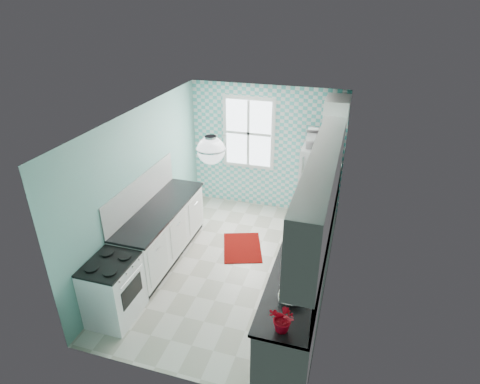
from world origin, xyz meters
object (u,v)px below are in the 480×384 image
(fruit_bowl, at_px, (291,298))
(fridge, at_px, (318,187))
(ceiling_light, at_px, (211,150))
(stove, at_px, (113,289))
(potted_plant, at_px, (284,319))
(sink, at_px, (317,205))
(microwave, at_px, (323,139))

(fruit_bowl, bearing_deg, fridge, 91.54)
(ceiling_light, height_order, stove, ceiling_light)
(ceiling_light, xyz_separation_m, stove, (-1.20, -0.72, -1.86))
(fridge, bearing_deg, fruit_bowl, -89.80)
(stove, bearing_deg, potted_plant, -15.04)
(ceiling_light, relative_size, sink, 0.66)
(potted_plant, bearing_deg, sink, 89.91)
(stove, relative_size, potted_plant, 2.86)
(sink, bearing_deg, fruit_bowl, -92.44)
(ceiling_light, height_order, potted_plant, ceiling_light)
(sink, height_order, fruit_bowl, sink)
(microwave, bearing_deg, stove, 51.82)
(sink, distance_m, potted_plant, 2.79)
(ceiling_light, xyz_separation_m, fridge, (1.11, 2.57, -1.54))
(potted_plant, relative_size, microwave, 0.56)
(sink, bearing_deg, microwave, 92.92)
(ceiling_light, relative_size, stove, 0.40)
(fridge, xyz_separation_m, microwave, (0.00, 0.00, 0.93))
(ceiling_light, xyz_separation_m, sink, (1.20, 1.55, -1.39))
(fridge, bearing_deg, sink, -86.06)
(sink, xyz_separation_m, fruit_bowl, (-0.00, -2.33, 0.04))
(fridge, distance_m, microwave, 0.93)
(ceiling_light, height_order, fruit_bowl, ceiling_light)
(fridge, height_order, sink, fridge)
(potted_plant, height_order, microwave, microwave)
(ceiling_light, relative_size, fruit_bowl, 1.18)
(sink, distance_m, fruit_bowl, 2.33)
(sink, relative_size, potted_plant, 1.73)
(sink, xyz_separation_m, potted_plant, (-0.00, -2.79, 0.16))
(fruit_bowl, relative_size, microwave, 0.54)
(stove, height_order, potted_plant, potted_plant)
(ceiling_light, distance_m, fruit_bowl, 1.97)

